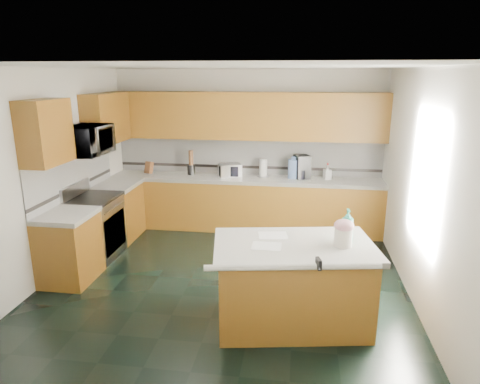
# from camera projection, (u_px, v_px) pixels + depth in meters

# --- Properties ---
(floor) EXTENTS (4.60, 4.60, 0.00)m
(floor) POSITION_uv_depth(u_px,v_px,m) (225.00, 281.00, 5.60)
(floor) COLOR black
(floor) RESTS_ON ground
(ceiling) EXTENTS (4.60, 4.60, 0.00)m
(ceiling) POSITION_uv_depth(u_px,v_px,m) (223.00, 67.00, 4.88)
(ceiling) COLOR white
(ceiling) RESTS_ON ground
(wall_back) EXTENTS (4.60, 0.04, 2.70)m
(wall_back) POSITION_uv_depth(u_px,v_px,m) (247.00, 149.00, 7.45)
(wall_back) COLOR silver
(wall_back) RESTS_ON ground
(wall_front) EXTENTS (4.60, 0.04, 2.70)m
(wall_front) POSITION_uv_depth(u_px,v_px,m) (166.00, 260.00, 3.03)
(wall_front) COLOR silver
(wall_front) RESTS_ON ground
(wall_left) EXTENTS (0.04, 4.60, 2.70)m
(wall_left) POSITION_uv_depth(u_px,v_px,m) (48.00, 175.00, 5.56)
(wall_left) COLOR silver
(wall_left) RESTS_ON ground
(wall_right) EXTENTS (0.04, 4.60, 2.70)m
(wall_right) POSITION_uv_depth(u_px,v_px,m) (422.00, 188.00, 4.93)
(wall_right) COLOR silver
(wall_right) RESTS_ON ground
(back_base_cab) EXTENTS (4.60, 0.60, 0.86)m
(back_base_cab) POSITION_uv_depth(u_px,v_px,m) (245.00, 205.00, 7.40)
(back_base_cab) COLOR #432609
(back_base_cab) RESTS_ON ground
(back_countertop) EXTENTS (4.60, 0.64, 0.06)m
(back_countertop) POSITION_uv_depth(u_px,v_px,m) (245.00, 179.00, 7.27)
(back_countertop) COLOR silver
(back_countertop) RESTS_ON back_base_cab
(back_upper_cab) EXTENTS (4.60, 0.33, 0.78)m
(back_upper_cab) POSITION_uv_depth(u_px,v_px,m) (246.00, 116.00, 7.12)
(back_upper_cab) COLOR #432609
(back_upper_cab) RESTS_ON wall_back
(back_backsplash) EXTENTS (4.60, 0.02, 0.63)m
(back_backsplash) POSITION_uv_depth(u_px,v_px,m) (247.00, 156.00, 7.45)
(back_backsplash) COLOR silver
(back_backsplash) RESTS_ON back_countertop
(back_accent_band) EXTENTS (4.60, 0.01, 0.05)m
(back_accent_band) POSITION_uv_depth(u_px,v_px,m) (247.00, 167.00, 7.50)
(back_accent_band) COLOR black
(back_accent_band) RESTS_ON back_countertop
(left_base_cab_rear) EXTENTS (0.60, 0.82, 0.86)m
(left_base_cab_rear) POSITION_uv_depth(u_px,v_px,m) (118.00, 212.00, 6.99)
(left_base_cab_rear) COLOR #432609
(left_base_cab_rear) RESTS_ON ground
(left_counter_rear) EXTENTS (0.64, 0.82, 0.06)m
(left_counter_rear) POSITION_uv_depth(u_px,v_px,m) (116.00, 185.00, 6.87)
(left_counter_rear) COLOR silver
(left_counter_rear) RESTS_ON left_base_cab_rear
(left_base_cab_front) EXTENTS (0.60, 0.72, 0.86)m
(left_base_cab_front) POSITION_uv_depth(u_px,v_px,m) (69.00, 249.00, 5.53)
(left_base_cab_front) COLOR #432609
(left_base_cab_front) RESTS_ON ground
(left_counter_front) EXTENTS (0.64, 0.72, 0.06)m
(left_counter_front) POSITION_uv_depth(u_px,v_px,m) (66.00, 215.00, 5.41)
(left_counter_front) COLOR silver
(left_counter_front) RESTS_ON left_base_cab_front
(left_backsplash) EXTENTS (0.02, 2.30, 0.63)m
(left_backsplash) POSITION_uv_depth(u_px,v_px,m) (73.00, 174.00, 6.11)
(left_backsplash) COLOR silver
(left_backsplash) RESTS_ON wall_left
(left_accent_band) EXTENTS (0.01, 2.30, 0.05)m
(left_accent_band) POSITION_uv_depth(u_px,v_px,m) (75.00, 187.00, 6.16)
(left_accent_band) COLOR black
(left_accent_band) RESTS_ON wall_left
(left_upper_cab_rear) EXTENTS (0.33, 1.09, 0.78)m
(left_upper_cab_rear) POSITION_uv_depth(u_px,v_px,m) (106.00, 118.00, 6.73)
(left_upper_cab_rear) COLOR #432609
(left_upper_cab_rear) RESTS_ON wall_left
(left_upper_cab_front) EXTENTS (0.33, 0.72, 0.78)m
(left_upper_cab_front) POSITION_uv_depth(u_px,v_px,m) (46.00, 132.00, 5.15)
(left_upper_cab_front) COLOR #432609
(left_upper_cab_front) RESTS_ON wall_left
(range_body) EXTENTS (0.60, 0.76, 0.88)m
(range_body) POSITION_uv_depth(u_px,v_px,m) (96.00, 229.00, 6.23)
(range_body) COLOR #B7B7BC
(range_body) RESTS_ON ground
(range_oven_door) EXTENTS (0.02, 0.68, 0.55)m
(range_oven_door) POSITION_uv_depth(u_px,v_px,m) (115.00, 232.00, 6.21)
(range_oven_door) COLOR black
(range_oven_door) RESTS_ON range_body
(range_cooktop) EXTENTS (0.62, 0.78, 0.04)m
(range_cooktop) POSITION_uv_depth(u_px,v_px,m) (93.00, 198.00, 6.11)
(range_cooktop) COLOR black
(range_cooktop) RESTS_ON range_body
(range_handle) EXTENTS (0.02, 0.66, 0.02)m
(range_handle) POSITION_uv_depth(u_px,v_px,m) (115.00, 207.00, 6.10)
(range_handle) COLOR #B7B7BC
(range_handle) RESTS_ON range_body
(range_backguard) EXTENTS (0.06, 0.76, 0.18)m
(range_backguard) POSITION_uv_depth(u_px,v_px,m) (75.00, 190.00, 6.11)
(range_backguard) COLOR #B7B7BC
(range_backguard) RESTS_ON range_body
(microwave) EXTENTS (0.50, 0.73, 0.41)m
(microwave) POSITION_uv_depth(u_px,v_px,m) (87.00, 140.00, 5.89)
(microwave) COLOR #B7B7BC
(microwave) RESTS_ON wall_left
(island_base) EXTENTS (1.69, 1.14, 0.86)m
(island_base) POSITION_uv_depth(u_px,v_px,m) (293.00, 286.00, 4.56)
(island_base) COLOR #432609
(island_base) RESTS_ON ground
(island_top) EXTENTS (1.80, 1.26, 0.06)m
(island_top) POSITION_uv_depth(u_px,v_px,m) (294.00, 246.00, 4.44)
(island_top) COLOR silver
(island_top) RESTS_ON island_base
(island_bullnose) EXTENTS (1.64, 0.34, 0.06)m
(island_bullnose) POSITION_uv_depth(u_px,v_px,m) (293.00, 267.00, 3.97)
(island_bullnose) COLOR silver
(island_bullnose) RESTS_ON island_base
(treat_jar) EXTENTS (0.19, 0.19, 0.19)m
(treat_jar) POSITION_uv_depth(u_px,v_px,m) (343.00, 237.00, 4.35)
(treat_jar) COLOR silver
(treat_jar) RESTS_ON island_top
(treat_jar_lid) EXTENTS (0.20, 0.20, 0.13)m
(treat_jar_lid) POSITION_uv_depth(u_px,v_px,m) (344.00, 226.00, 4.32)
(treat_jar_lid) COLOR #CE8D9C
(treat_jar_lid) RESTS_ON treat_jar
(treat_jar_knob) EXTENTS (0.07, 0.02, 0.02)m
(treat_jar_knob) POSITION_uv_depth(u_px,v_px,m) (344.00, 221.00, 4.30)
(treat_jar_knob) COLOR tan
(treat_jar_knob) RESTS_ON treat_jar_lid
(treat_jar_knob_end_l) EXTENTS (0.03, 0.03, 0.03)m
(treat_jar_knob_end_l) POSITION_uv_depth(u_px,v_px,m) (341.00, 221.00, 4.31)
(treat_jar_knob_end_l) COLOR tan
(treat_jar_knob_end_l) RESTS_ON treat_jar_lid
(treat_jar_knob_end_r) EXTENTS (0.03, 0.03, 0.03)m
(treat_jar_knob_end_r) POSITION_uv_depth(u_px,v_px,m) (348.00, 222.00, 4.30)
(treat_jar_knob_end_r) COLOR tan
(treat_jar_knob_end_r) RESTS_ON treat_jar_lid
(soap_bottle_island) EXTENTS (0.16, 0.16, 0.36)m
(soap_bottle_island) POSITION_uv_depth(u_px,v_px,m) (347.00, 226.00, 4.43)
(soap_bottle_island) COLOR teal
(soap_bottle_island) RESTS_ON island_top
(paper_sheet_a) EXTENTS (0.30, 0.23, 0.00)m
(paper_sheet_a) POSITION_uv_depth(u_px,v_px,m) (267.00, 246.00, 4.37)
(paper_sheet_a) COLOR white
(paper_sheet_a) RESTS_ON island_top
(paper_sheet_b) EXTENTS (0.34, 0.28, 0.00)m
(paper_sheet_b) POSITION_uv_depth(u_px,v_px,m) (273.00, 235.00, 4.66)
(paper_sheet_b) COLOR white
(paper_sheet_b) RESTS_ON island_top
(clamp_body) EXTENTS (0.06, 0.11, 0.10)m
(clamp_body) POSITION_uv_depth(u_px,v_px,m) (319.00, 264.00, 3.95)
(clamp_body) COLOR black
(clamp_body) RESTS_ON island_top
(clamp_handle) EXTENTS (0.02, 0.08, 0.02)m
(clamp_handle) POSITION_uv_depth(u_px,v_px,m) (319.00, 269.00, 3.89)
(clamp_handle) COLOR black
(clamp_handle) RESTS_ON island_top
(knife_block) EXTENTS (0.16, 0.18, 0.23)m
(knife_block) POSITION_uv_depth(u_px,v_px,m) (149.00, 168.00, 7.52)
(knife_block) COLOR #472814
(knife_block) RESTS_ON back_countertop
(utensil_crock) EXTENTS (0.14, 0.14, 0.17)m
(utensil_crock) POSITION_uv_depth(u_px,v_px,m) (191.00, 170.00, 7.45)
(utensil_crock) COLOR black
(utensil_crock) RESTS_ON back_countertop
(utensil_bundle) EXTENTS (0.08, 0.08, 0.25)m
(utensil_bundle) POSITION_uv_depth(u_px,v_px,m) (191.00, 158.00, 7.39)
(utensil_bundle) COLOR #472814
(utensil_bundle) RESTS_ON utensil_crock
(toaster_oven) EXTENTS (0.44, 0.38, 0.21)m
(toaster_oven) POSITION_uv_depth(u_px,v_px,m) (230.00, 170.00, 7.32)
(toaster_oven) COLOR #B7B7BC
(toaster_oven) RESTS_ON back_countertop
(toaster_oven_door) EXTENTS (0.33, 0.01, 0.17)m
(toaster_oven_door) POSITION_uv_depth(u_px,v_px,m) (229.00, 172.00, 7.21)
(toaster_oven_door) COLOR black
(toaster_oven_door) RESTS_ON toaster_oven
(paper_towel) EXTENTS (0.13, 0.13, 0.30)m
(paper_towel) POSITION_uv_depth(u_px,v_px,m) (263.00, 168.00, 7.28)
(paper_towel) COLOR white
(paper_towel) RESTS_ON back_countertop
(paper_towel_base) EXTENTS (0.20, 0.20, 0.01)m
(paper_towel_base) POSITION_uv_depth(u_px,v_px,m) (263.00, 176.00, 7.32)
(paper_towel_base) COLOR #B7B7BC
(paper_towel_base) RESTS_ON back_countertop
(water_jug) EXTENTS (0.19, 0.19, 0.32)m
(water_jug) POSITION_uv_depth(u_px,v_px,m) (294.00, 169.00, 7.17)
(water_jug) COLOR #6585C7
(water_jug) RESTS_ON back_countertop
(water_jug_neck) EXTENTS (0.09, 0.09, 0.05)m
(water_jug_neck) POSITION_uv_depth(u_px,v_px,m) (294.00, 158.00, 7.12)
(water_jug_neck) COLOR #6585C7
(water_jug_neck) RESTS_ON water_jug
(coffee_maker) EXTENTS (0.31, 0.32, 0.39)m
(coffee_maker) POSITION_uv_depth(u_px,v_px,m) (302.00, 167.00, 7.16)
(coffee_maker) COLOR black
(coffee_maker) RESTS_ON back_countertop
(coffee_carafe) EXTENTS (0.16, 0.16, 0.16)m
(coffee_carafe) POSITION_uv_depth(u_px,v_px,m) (302.00, 174.00, 7.13)
(coffee_carafe) COLOR black
(coffee_carafe) RESTS_ON back_countertop
(soap_bottle_back) EXTENTS (0.15, 0.15, 0.25)m
(soap_bottle_back) POSITION_uv_depth(u_px,v_px,m) (327.00, 172.00, 7.09)
(soap_bottle_back) COLOR white
(soap_bottle_back) RESTS_ON back_countertop
(soap_back_cap) EXTENTS (0.02, 0.02, 0.03)m
(soap_back_cap) POSITION_uv_depth(u_px,v_px,m) (328.00, 164.00, 7.05)
(soap_back_cap) COLOR red
(soap_back_cap) RESTS_ON soap_bottle_back
(window_light_proxy) EXTENTS (0.02, 1.40, 1.10)m
(window_light_proxy) POSITION_uv_depth(u_px,v_px,m) (425.00, 179.00, 4.70)
(window_light_proxy) COLOR white
(window_light_proxy) RESTS_ON wall_right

